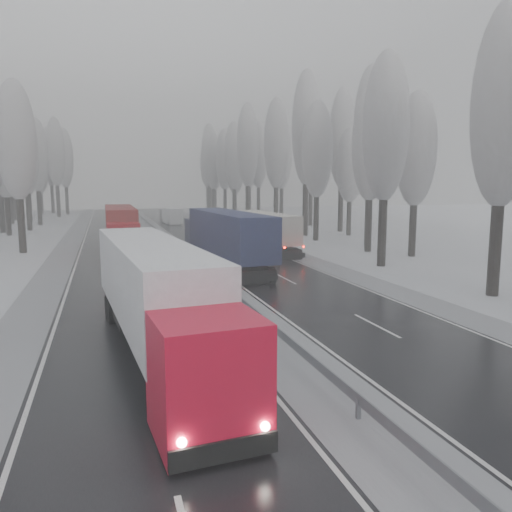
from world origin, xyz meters
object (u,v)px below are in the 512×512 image
truck_blue_box (224,235)px  box_truck_distant (171,216)px  truck_red_red (121,226)px  truck_red_white (156,293)px  truck_cream_box (261,228)px

truck_blue_box → box_truck_distant: bearing=84.5°
truck_blue_box → truck_red_red: 14.11m
truck_red_white → truck_blue_box: bearing=64.6°
truck_cream_box → box_truck_distant: 36.07m
truck_red_red → truck_blue_box: bearing=-58.9°
truck_red_white → box_truck_distant: bearing=77.3°
truck_red_red → truck_red_white: bearing=-89.6°
truck_blue_box → truck_red_white: (-7.06, -18.87, -0.10)m
truck_cream_box → truck_red_red: (-13.19, 2.83, 0.31)m
box_truck_distant → truck_blue_box: bearing=-98.6°
truck_red_red → box_truck_distant: bearing=74.7°
box_truck_distant → truck_red_red: size_ratio=0.43×
truck_blue_box → box_truck_distant: 45.12m
truck_cream_box → truck_red_red: bearing=164.5°
truck_red_white → truck_red_red: 30.94m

